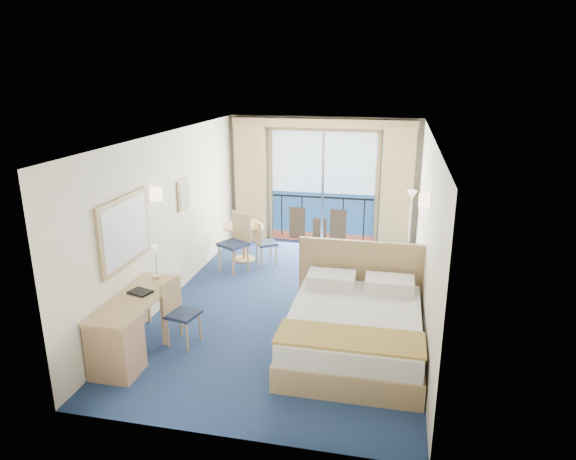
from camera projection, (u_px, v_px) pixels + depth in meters
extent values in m
plane|color=navy|center=(292.00, 303.00, 8.30)|extent=(6.50, 6.50, 0.00)
cube|color=silver|center=(323.00, 181.00, 10.94)|extent=(4.00, 0.02, 2.70)
cube|color=silver|center=(223.00, 319.00, 4.85)|extent=(4.00, 0.02, 2.70)
cube|color=silver|center=(171.00, 216.00, 8.30)|extent=(0.02, 6.50, 2.70)
cube|color=silver|center=(427.00, 232.00, 7.49)|extent=(0.02, 6.50, 2.70)
cube|color=silver|center=(293.00, 134.00, 7.49)|extent=(4.00, 6.50, 0.02)
cube|color=navy|center=(322.00, 217.00, 11.14)|extent=(2.20, 0.02, 1.08)
cube|color=silver|center=(323.00, 162.00, 10.78)|extent=(2.20, 0.02, 1.32)
cube|color=#A04A31|center=(322.00, 237.00, 11.27)|extent=(2.20, 0.02, 0.20)
cube|color=black|center=(323.00, 197.00, 11.00)|extent=(2.20, 0.02, 0.04)
cube|color=tan|center=(324.00, 128.00, 10.56)|extent=(2.36, 0.03, 0.12)
cube|color=tan|center=(271.00, 186.00, 11.17)|extent=(0.06, 0.03, 2.40)
cube|color=tan|center=(377.00, 191.00, 10.71)|extent=(0.06, 0.03, 2.40)
cube|color=silver|center=(323.00, 188.00, 10.93)|extent=(0.05, 0.02, 2.40)
cube|color=#3C2B1B|center=(338.00, 225.00, 11.10)|extent=(0.35, 0.02, 0.70)
cube|color=#3C2B1B|center=(297.00, 223.00, 11.28)|extent=(0.35, 0.02, 0.70)
cube|color=#3C2B1B|center=(320.00, 228.00, 11.21)|extent=(0.30, 0.02, 0.45)
cube|color=black|center=(282.00, 215.00, 11.31)|extent=(0.02, 0.01, 0.90)
cube|color=black|center=(302.00, 216.00, 11.22)|extent=(0.03, 0.01, 0.90)
cube|color=black|center=(322.00, 217.00, 11.13)|extent=(0.03, 0.01, 0.90)
cube|color=black|center=(343.00, 219.00, 11.04)|extent=(0.03, 0.01, 0.90)
cube|color=black|center=(364.00, 220.00, 10.95)|extent=(0.02, 0.01, 0.90)
cube|color=tan|center=(251.00, 183.00, 11.09)|extent=(0.65, 0.22, 2.55)
cube|color=tan|center=(397.00, 190.00, 10.47)|extent=(0.65, 0.22, 2.55)
cube|color=tan|center=(323.00, 123.00, 10.42)|extent=(3.80, 0.25, 0.18)
cube|color=tan|center=(125.00, 231.00, 6.83)|extent=(0.04, 1.25, 0.95)
cube|color=#AEB8C1|center=(126.00, 232.00, 6.83)|extent=(0.01, 1.12, 0.82)
cube|color=tan|center=(183.00, 195.00, 8.64)|extent=(0.03, 0.42, 0.52)
cube|color=gray|center=(184.00, 195.00, 8.63)|extent=(0.01, 0.34, 0.44)
cylinder|color=beige|center=(156.00, 194.00, 7.58)|extent=(0.18, 0.18, 0.18)
cylinder|color=beige|center=(425.00, 201.00, 7.22)|extent=(0.18, 0.18, 0.18)
cube|color=tan|center=(354.00, 342.00, 6.77)|extent=(1.75, 2.19, 0.33)
cube|color=white|center=(354.00, 322.00, 6.68)|extent=(1.68, 2.12, 0.27)
cube|color=tan|center=(350.00, 338.00, 5.98)|extent=(1.73, 0.60, 0.03)
cube|color=white|center=(331.00, 280.00, 7.43)|extent=(0.68, 0.44, 0.20)
cube|color=white|center=(389.00, 285.00, 7.27)|extent=(0.68, 0.44, 0.20)
cube|color=tan|center=(362.00, 279.00, 7.72)|extent=(1.91, 0.07, 1.20)
cube|color=#AD7C5B|center=(406.00, 296.00, 7.93)|extent=(0.41, 0.39, 0.53)
cube|color=silver|center=(407.00, 277.00, 7.87)|extent=(0.19, 0.16, 0.08)
imported|color=#3F424C|center=(380.00, 264.00, 9.12)|extent=(0.88, 0.89, 0.63)
cylinder|color=silver|center=(407.00, 263.00, 9.98)|extent=(0.20, 0.20, 0.03)
cylinder|color=silver|center=(409.00, 230.00, 9.78)|extent=(0.02, 0.02, 1.38)
cone|color=white|center=(412.00, 195.00, 9.57)|extent=(0.18, 0.18, 0.17)
cube|color=tan|center=(136.00, 299.00, 6.68)|extent=(0.57, 1.66, 0.04)
cube|color=#AD7C5B|center=(116.00, 347.00, 6.26)|extent=(0.54, 0.50, 0.74)
cylinder|color=tan|center=(129.00, 317.00, 7.04)|extent=(0.05, 0.05, 0.74)
cylinder|color=tan|center=(163.00, 320.00, 6.94)|extent=(0.05, 0.05, 0.74)
cylinder|color=tan|center=(148.00, 299.00, 7.57)|extent=(0.05, 0.05, 0.74)
cylinder|color=tan|center=(180.00, 302.00, 7.47)|extent=(0.05, 0.05, 0.74)
cube|color=#1D2A45|center=(183.00, 314.00, 6.96)|extent=(0.45, 0.45, 0.05)
cube|color=tan|center=(170.00, 296.00, 6.96)|extent=(0.11, 0.39, 0.46)
cylinder|color=tan|center=(187.00, 337.00, 6.83)|extent=(0.03, 0.03, 0.42)
cylinder|color=tan|center=(200.00, 326.00, 7.11)|extent=(0.03, 0.03, 0.42)
cylinder|color=tan|center=(168.00, 332.00, 6.95)|extent=(0.03, 0.03, 0.42)
cylinder|color=tan|center=(181.00, 322.00, 7.23)|extent=(0.03, 0.03, 0.42)
cube|color=black|center=(140.00, 292.00, 6.80)|extent=(0.34, 0.29, 0.03)
cylinder|color=silver|center=(157.00, 276.00, 7.29)|extent=(0.12, 0.12, 0.02)
cylinder|color=silver|center=(156.00, 263.00, 7.23)|extent=(0.02, 0.02, 0.41)
cone|color=white|center=(155.00, 249.00, 7.17)|extent=(0.11, 0.11, 0.10)
cylinder|color=tan|center=(243.00, 226.00, 10.02)|extent=(0.79, 0.79, 0.04)
cylinder|color=tan|center=(244.00, 243.00, 10.12)|extent=(0.08, 0.08, 0.69)
cylinder|color=tan|center=(244.00, 259.00, 10.22)|extent=(0.43, 0.43, 0.03)
cube|color=#1D2A45|center=(266.00, 243.00, 9.90)|extent=(0.51, 0.51, 0.04)
cube|color=tan|center=(257.00, 233.00, 9.77)|extent=(0.23, 0.33, 0.44)
cylinder|color=tan|center=(276.00, 255.00, 9.88)|extent=(0.03, 0.03, 0.40)
cylinder|color=tan|center=(271.00, 250.00, 10.15)|extent=(0.03, 0.03, 0.40)
cylinder|color=tan|center=(262.00, 257.00, 9.77)|extent=(0.03, 0.03, 0.40)
cylinder|color=tan|center=(257.00, 252.00, 10.04)|extent=(0.03, 0.03, 0.40)
cube|color=#1D2A45|center=(233.00, 244.00, 9.52)|extent=(0.63, 0.63, 0.06)
cube|color=tan|center=(242.00, 227.00, 9.59)|extent=(0.42, 0.27, 0.55)
cylinder|color=tan|center=(220.00, 258.00, 9.59)|extent=(0.04, 0.04, 0.50)
cylinder|color=tan|center=(233.00, 263.00, 9.35)|extent=(0.04, 0.04, 0.50)
cylinder|color=tan|center=(234.00, 253.00, 9.85)|extent=(0.04, 0.04, 0.50)
cylinder|color=tan|center=(248.00, 258.00, 9.61)|extent=(0.04, 0.04, 0.50)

